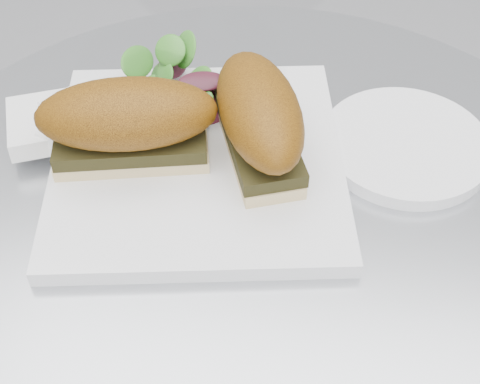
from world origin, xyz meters
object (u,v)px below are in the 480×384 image
object	(u,v)px
plate	(198,161)
sandwich_left	(128,122)
sandwich_right	(259,117)
saucer	(405,145)

from	to	relation	value
plate	sandwich_left	xyz separation A→B (m)	(-0.06, -0.01, 0.05)
sandwich_left	sandwich_right	size ratio (longest dim) A/B	1.01
sandwich_left	saucer	world-z (taller)	sandwich_left
plate	saucer	bearing A→B (deg)	14.49
sandwich_left	sandwich_right	world-z (taller)	same
sandwich_right	saucer	bearing A→B (deg)	85.64
sandwich_left	saucer	xyz separation A→B (m)	(0.25, 0.06, -0.05)
plate	sandwich_right	bearing A→B (deg)	10.96
plate	saucer	size ratio (longest dim) A/B	1.66
sandwich_left	saucer	distance (m)	0.26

